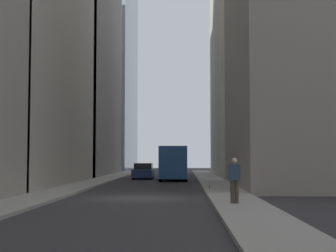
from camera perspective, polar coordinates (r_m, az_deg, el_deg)
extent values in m
plane|color=#302D30|center=(24.56, -3.51, -8.08)|extent=(135.00, 135.00, 0.00)
cube|color=gray|center=(25.37, -13.78, -7.68)|extent=(90.00, 2.20, 0.14)
cube|color=gray|center=(24.56, 7.10, -7.89)|extent=(90.00, 2.20, 0.14)
cube|color=gray|center=(35.65, 15.60, 11.88)|extent=(15.52, 10.00, 22.69)
cube|color=beige|center=(56.61, 10.30, 6.18)|extent=(16.50, 10.00, 22.88)
cube|color=gray|center=(56.05, -11.64, 8.30)|extent=(19.63, 10.00, 26.75)
cube|color=#285699|center=(41.85, 0.62, -4.09)|extent=(4.60, 2.25, 2.60)
cube|color=#38383D|center=(45.05, 0.70, -4.50)|extent=(1.90, 2.25, 1.90)
cube|color=black|center=(45.04, 0.70, -3.73)|extent=(1.92, 2.09, 0.64)
cylinder|color=black|center=(45.06, 1.96, -5.45)|extent=(0.88, 0.28, 0.88)
cylinder|color=black|center=(45.10, -0.55, -5.45)|extent=(0.88, 0.28, 0.88)
cylinder|color=black|center=(40.46, 1.98, -5.67)|extent=(0.88, 0.28, 0.88)
cylinder|color=black|center=(40.51, -0.82, -5.67)|extent=(0.88, 0.28, 0.88)
cube|color=navy|center=(45.95, -2.79, -5.30)|extent=(4.30, 1.78, 0.70)
cube|color=black|center=(46.14, -2.77, -4.53)|extent=(2.10, 1.58, 0.54)
cylinder|color=black|center=(44.56, -1.92, -5.63)|extent=(0.64, 0.22, 0.64)
cylinder|color=black|center=(44.69, -3.93, -5.62)|extent=(0.64, 0.22, 0.64)
cylinder|color=black|center=(47.25, -1.71, -5.51)|extent=(0.64, 0.22, 0.64)
cylinder|color=black|center=(47.37, -3.60, -5.50)|extent=(0.64, 0.22, 0.64)
cylinder|color=#473D33|center=(20.31, 7.74, -7.34)|extent=(0.16, 0.16, 0.90)
cylinder|color=#473D33|center=(20.29, 7.26, -7.34)|extent=(0.16, 0.16, 0.90)
cube|color=navy|center=(20.27, 7.48, -5.19)|extent=(0.26, 0.44, 0.62)
sphere|color=beige|center=(20.26, 7.47, -3.89)|extent=(0.22, 0.22, 0.22)
cylinder|color=#236033|center=(29.20, 4.69, -6.88)|extent=(0.07, 0.07, 0.20)
cylinder|color=#236033|center=(29.19, 4.69, -6.61)|extent=(0.03, 0.03, 0.07)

